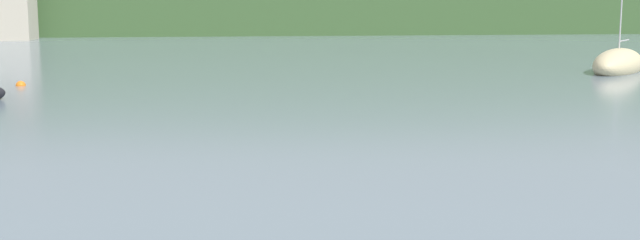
# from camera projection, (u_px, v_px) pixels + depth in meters

# --- Properties ---
(shore_building_westcentral) EXTENTS (4.44, 5.54, 9.48)m
(shore_building_westcentral) POSITION_uv_depth(u_px,v_px,m) (14.00, 2.00, 95.43)
(shore_building_westcentral) COLOR #BCB29E
(shore_building_westcentral) RESTS_ON ground_plane
(sailboat_far_5) EXTENTS (7.41, 7.92, 9.76)m
(sailboat_far_5) POSITION_uv_depth(u_px,v_px,m) (618.00, 64.00, 54.00)
(sailboat_far_5) COLOR #CCBC8E
(sailboat_far_5) RESTS_ON ground_plane
(mooring_buoy_near) EXTENTS (0.57, 0.57, 0.57)m
(mooring_buoy_near) POSITION_uv_depth(u_px,v_px,m) (21.00, 86.00, 45.35)
(mooring_buoy_near) COLOR orange
(mooring_buoy_near) RESTS_ON ground_plane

